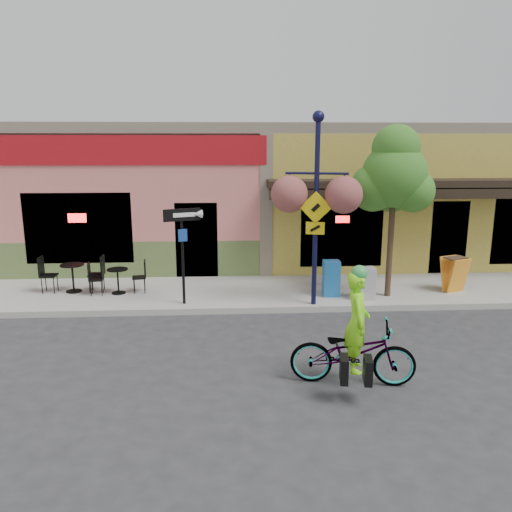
{
  "coord_description": "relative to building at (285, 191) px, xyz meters",
  "views": [
    {
      "loc": [
        -2.09,
        -10.68,
        3.94
      ],
      "look_at": [
        -1.46,
        0.5,
        1.4
      ],
      "focal_mm": 35.0,
      "sensor_mm": 36.0,
      "label": 1
    }
  ],
  "objects": [
    {
      "name": "ground",
      "position": [
        0.0,
        -7.5,
        -2.25
      ],
      "size": [
        90.0,
        90.0,
        0.0
      ],
      "primitive_type": "plane",
      "color": "#2D2D30",
      "rests_on": "ground"
    },
    {
      "name": "sidewalk",
      "position": [
        0.0,
        -5.5,
        -2.17
      ],
      "size": [
        24.0,
        3.0,
        0.15
      ],
      "primitive_type": "cube",
      "color": "#9E9B93",
      "rests_on": "ground"
    },
    {
      "name": "curb",
      "position": [
        0.0,
        -6.95,
        -2.17
      ],
      "size": [
        24.0,
        0.12,
        0.15
      ],
      "primitive_type": "cube",
      "color": "#A8A59E",
      "rests_on": "ground"
    },
    {
      "name": "building",
      "position": [
        0.0,
        0.0,
        0.0
      ],
      "size": [
        18.2,
        8.2,
        4.5
      ],
      "primitive_type": null,
      "color": "#D26F68",
      "rests_on": "ground"
    },
    {
      "name": "bicycle",
      "position": [
        -0.05,
        -10.58,
        -1.71
      ],
      "size": [
        2.16,
        1.06,
        1.09
      ],
      "primitive_type": "imported",
      "rotation": [
        0.0,
        0.0,
        1.4
      ],
      "color": "maroon",
      "rests_on": "ground"
    },
    {
      "name": "cyclist_rider",
      "position": [
        -0.0,
        -10.58,
        -1.41
      ],
      "size": [
        0.5,
        0.67,
        1.68
      ],
      "primitive_type": "imported",
      "rotation": [
        0.0,
        0.0,
        1.4
      ],
      "color": "#8AFC1A",
      "rests_on": "ground"
    },
    {
      "name": "lamp_post",
      "position": [
        -0.06,
        -6.79,
        0.15
      ],
      "size": [
        1.53,
        0.87,
        4.51
      ],
      "primitive_type": null,
      "rotation": [
        0.0,
        0.0,
        -0.22
      ],
      "color": "#111237",
      "rests_on": "sidewalk"
    },
    {
      "name": "one_way_sign",
      "position": [
        -3.17,
        -6.59,
        -0.94
      ],
      "size": [
        0.9,
        0.49,
        2.31
      ],
      "primitive_type": null,
      "rotation": [
        0.0,
        0.0,
        0.36
      ],
      "color": "black",
      "rests_on": "sidewalk"
    },
    {
      "name": "cafe_set_left",
      "position": [
        -6.14,
        -5.44,
        -1.62
      ],
      "size": [
        1.61,
        0.82,
        0.96
      ],
      "primitive_type": null,
      "rotation": [
        0.0,
        0.0,
        0.02
      ],
      "color": "black",
      "rests_on": "sidewalk"
    },
    {
      "name": "cafe_set_right",
      "position": [
        -4.94,
        -5.65,
        -1.67
      ],
      "size": [
        1.5,
        0.9,
        0.85
      ],
      "primitive_type": null,
      "rotation": [
        0.0,
        0.0,
        0.14
      ],
      "color": "black",
      "rests_on": "sidewalk"
    },
    {
      "name": "newspaper_box_blue",
      "position": [
        0.5,
        -6.14,
        -1.65
      ],
      "size": [
        0.42,
        0.37,
        0.91
      ],
      "primitive_type": null,
      "rotation": [
        0.0,
        0.0,
        -0.02
      ],
      "color": "#1C64AA",
      "rests_on": "sidewalk"
    },
    {
      "name": "newspaper_box_grey",
      "position": [
        1.31,
        -6.49,
        -1.69
      ],
      "size": [
        0.39,
        0.36,
        0.81
      ],
      "primitive_type": null,
      "rotation": [
        0.0,
        0.0,
        0.04
      ],
      "color": "#A5A5A5",
      "rests_on": "sidewalk"
    },
    {
      "name": "street_tree",
      "position": [
        1.94,
        -6.23,
        0.05
      ],
      "size": [
        1.73,
        1.73,
        4.29
      ],
      "primitive_type": null,
      "rotation": [
        0.0,
        0.0,
        0.04
      ],
      "color": "#3D7A26",
      "rests_on": "sidewalk"
    },
    {
      "name": "sandwich_board",
      "position": [
        3.83,
        -6.11,
        -1.64
      ],
      "size": [
        0.66,
        0.57,
        0.92
      ],
      "primitive_type": null,
      "rotation": [
        0.0,
        0.0,
        0.36
      ],
      "color": "orange",
      "rests_on": "sidewalk"
    }
  ]
}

